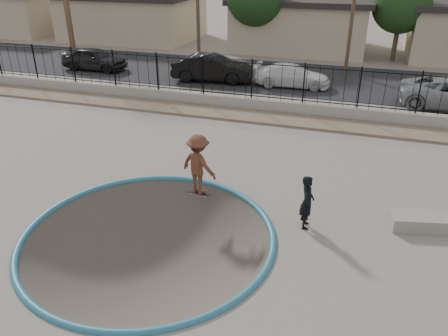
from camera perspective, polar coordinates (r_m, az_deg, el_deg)
The scene contains 18 objects.
ground at distance 23.81m, azimuth 4.49°, elevation 6.36°, with size 120.00×120.00×2.20m, color slate.
bowl_pit at distance 12.33m, azimuth -9.79°, elevation -8.79°, with size 6.84×6.84×1.80m, color #473D36, non-canonical shape.
coping_ring at distance 12.33m, azimuth -9.79°, elevation -8.79°, with size 7.04×7.04×0.20m, color #286B84.
rock_strip at distance 20.86m, azimuth 2.79°, elevation 6.85°, with size 42.00×1.60×0.11m, color #8C745B.
retaining_wall at distance 21.79m, azimuth 3.56°, elevation 8.37°, with size 42.00×0.45×0.60m, color gray.
fence at distance 21.45m, azimuth 3.65°, elevation 11.42°, with size 40.00×0.04×1.80m.
street at distance 28.17m, azimuth 7.00°, elevation 11.80°, with size 90.00×8.00×0.04m, color black.
house_west_far at distance 49.32m, azimuth -25.88°, elevation 18.06°, with size 10.60×8.60×3.90m.
house_west at distance 41.76m, azimuth -11.79°, elevation 18.93°, with size 11.60×8.60×3.90m.
house_center at distance 37.01m, azimuth 10.20°, elevation 18.16°, with size 10.60×8.60×3.90m.
street_tree_mid at distance 34.04m, azimuth 22.21°, elevation 19.22°, with size 3.96×3.96×5.83m.
skater at distance 13.67m, azimuth -3.34°, elevation 0.11°, with size 1.26×0.73×1.96m, color brown.
skateboard at distance 14.11m, azimuth -3.24°, elevation -3.27°, with size 0.74×0.24×0.06m.
videographer at distance 12.36m, azimuth 10.80°, elevation -4.39°, with size 0.58×0.38×1.59m, color black.
concrete_ledge at distance 13.56m, azimuth 24.16°, elevation -6.41°, with size 1.60×0.70×0.40m, color gray.
car_a at distance 30.61m, azimuth -16.58°, elevation 13.52°, with size 1.70×4.23×1.44m, color black.
car_b at distance 26.65m, azimuth -1.51°, elevation 12.92°, with size 1.66×4.77×1.57m, color black.
car_c at distance 25.90m, azimuth 8.90°, elevation 11.85°, with size 1.74×4.29×1.24m, color white.
Camera 1 is at (4.97, -9.83, 7.02)m, focal length 35.00 mm.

